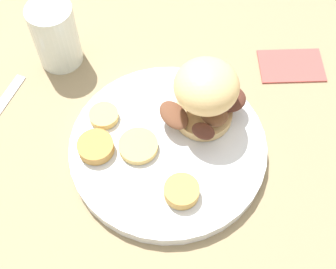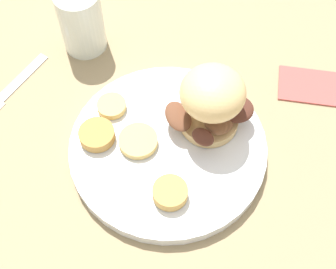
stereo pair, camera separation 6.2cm
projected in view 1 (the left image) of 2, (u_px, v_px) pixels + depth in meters
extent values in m
plane|color=#937F5B|center=(168.00, 151.00, 0.66)|extent=(4.00, 4.00, 0.00)
cylinder|color=white|center=(168.00, 148.00, 0.65)|extent=(0.27, 0.27, 0.02)
torus|color=white|center=(168.00, 145.00, 0.65)|extent=(0.27, 0.27, 0.01)
cylinder|color=tan|center=(203.00, 114.00, 0.66)|extent=(0.08, 0.08, 0.02)
ellipsoid|color=brown|center=(199.00, 94.00, 0.65)|extent=(0.05, 0.05, 0.02)
ellipsoid|color=brown|center=(215.00, 114.00, 0.64)|extent=(0.05, 0.05, 0.02)
ellipsoid|color=brown|center=(173.00, 115.00, 0.64)|extent=(0.06, 0.06, 0.01)
ellipsoid|color=#4C281E|center=(203.00, 131.00, 0.62)|extent=(0.04, 0.03, 0.02)
ellipsoid|color=#4C281E|center=(228.00, 98.00, 0.65)|extent=(0.06, 0.06, 0.02)
ellipsoid|color=brown|center=(213.00, 117.00, 0.63)|extent=(0.04, 0.04, 0.01)
ellipsoid|color=#4C281E|center=(201.00, 99.00, 0.65)|extent=(0.03, 0.03, 0.02)
ellipsoid|color=#E5C17F|center=(206.00, 86.00, 0.60)|extent=(0.09, 0.09, 0.06)
cylinder|color=#DBB766|center=(104.00, 116.00, 0.66)|extent=(0.04, 0.04, 0.01)
cylinder|color=#BC8942|center=(96.00, 147.00, 0.63)|extent=(0.05, 0.05, 0.02)
cylinder|color=tan|center=(182.00, 191.00, 0.60)|extent=(0.05, 0.05, 0.02)
cylinder|color=#DBB766|center=(138.00, 146.00, 0.64)|extent=(0.05, 0.05, 0.01)
cube|color=silver|center=(4.00, 101.00, 0.70)|extent=(0.03, 0.10, 0.00)
cylinder|color=silver|center=(55.00, 35.00, 0.70)|extent=(0.07, 0.07, 0.11)
cube|color=#B24C47|center=(291.00, 65.00, 0.74)|extent=(0.12, 0.09, 0.01)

